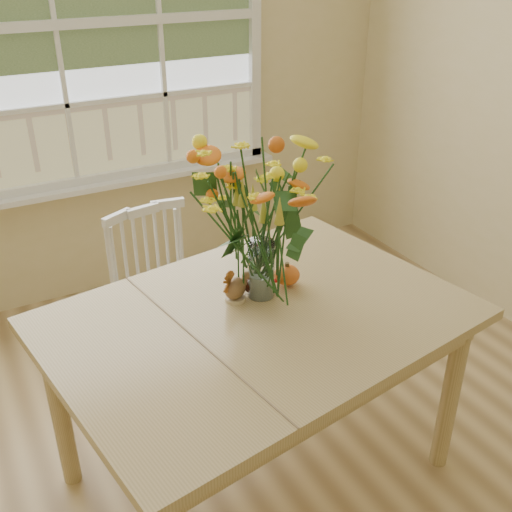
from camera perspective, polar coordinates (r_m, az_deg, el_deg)
wall_back at (r=3.40m, az=-18.23°, el=16.88°), size 4.00×0.02×2.70m
window at (r=3.34m, az=-18.56°, el=19.83°), size 2.42×0.12×1.74m
dining_table at (r=2.16m, az=0.26°, el=-7.54°), size 1.56×1.22×0.76m
windsor_chair at (r=2.82m, az=-9.25°, el=-3.23°), size 0.45×0.43×0.86m
flower_vase at (r=2.06m, az=0.51°, el=4.04°), size 0.46×0.46×0.55m
pumpkin at (r=2.26m, az=2.95°, el=-1.89°), size 0.10×0.10×0.08m
turkey_figurine at (r=2.16m, az=-2.00°, el=-3.11°), size 0.12×0.11×0.12m
dark_gourd at (r=2.21m, az=-0.31°, el=-2.84°), size 0.13×0.08×0.06m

